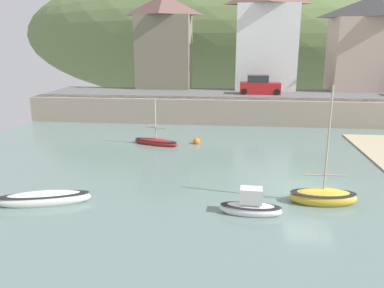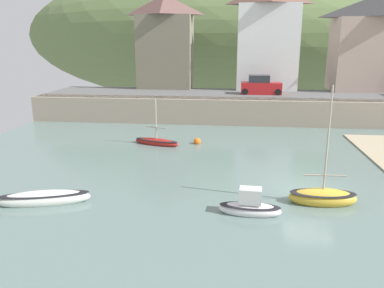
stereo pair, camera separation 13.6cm
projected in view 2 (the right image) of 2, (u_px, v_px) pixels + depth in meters
quay_seawall at (278, 109)px, 36.98m from camera, size 48.00×9.40×2.40m
hillside_backdrop at (242, 35)px, 71.64m from camera, size 80.00×44.00×24.99m
waterfront_building_left at (165, 41)px, 44.09m from camera, size 6.40×4.37×10.36m
waterfront_building_centre at (268, 36)px, 42.71m from camera, size 6.87×4.47×11.38m
waterfront_building_right at (375, 43)px, 41.62m from camera, size 9.04×5.51×10.14m
sailboat_far_left at (250, 207)px, 17.64m from camera, size 2.91×1.14×1.41m
rowboat_small_beached at (156, 142)px, 29.61m from camera, size 3.81×2.02×3.70m
motorboat_with_cabin at (323, 197)px, 18.85m from camera, size 3.30×1.45×5.96m
fishing_boat_green at (44, 198)px, 18.78m from camera, size 4.50×2.16×0.86m
parked_car_near_slipway at (261, 86)px, 39.75m from camera, size 4.10×1.82×1.95m
mooring_buoy at (197, 141)px, 29.87m from camera, size 0.57×0.57×0.57m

